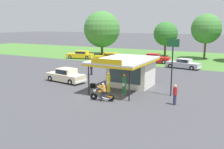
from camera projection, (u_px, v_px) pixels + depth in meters
The scene contains 19 objects.
ground_plane at pixel (104, 96), 23.00m from camera, with size 300.00×300.00×0.00m, color #424247.
grass_verge_strip at pixel (179, 58), 49.06m from camera, with size 120.00×24.00×0.01m, color #477A33.
service_station_kiosk at pixel (129, 70), 26.17m from camera, with size 4.97×7.41×3.54m.
gas_pump_nearside at pixel (109, 83), 24.08m from camera, with size 0.44×0.44×1.96m.
gas_pump_offside at pixel (124, 85), 23.33m from camera, with size 0.44×0.44×1.98m.
motorcycle_with_rider at pixel (103, 93), 21.51m from camera, with size 2.17×0.72×1.58m.
featured_classic_sedan at pixel (66, 76), 28.59m from camera, with size 5.07×2.47×1.55m.
parked_car_back_row_centre_right at pixel (154, 59), 42.68m from camera, with size 5.63×2.35×1.55m.
parked_car_second_row_spare at pixel (183, 64), 37.29m from camera, with size 5.21×2.63×1.43m.
parked_car_back_row_right at pixel (109, 57), 44.13m from camera, with size 5.57×2.69×1.53m.
parked_car_back_row_centre_left at pixel (80, 55), 47.83m from camera, with size 5.44×2.72×1.47m.
bystander_chatting_near_pumps at pixel (143, 71), 30.72m from camera, with size 0.34×0.34×1.56m.
bystander_leaning_by_kiosk at pixel (91, 68), 32.41m from camera, with size 0.36×0.36×1.64m.
bystander_admiring_sedan at pixel (175, 94), 20.37m from camera, with size 0.34×0.34×1.69m.
tree_oak_far_left at pixel (165, 34), 50.19m from camera, with size 4.79×4.79×6.96m.
tree_oak_right at pixel (102, 30), 52.41m from camera, with size 7.53×7.53×9.15m.
tree_oak_far_right at pixel (207, 29), 46.24m from camera, with size 5.45×5.45×8.35m.
roadside_pole_sign at pixel (172, 58), 22.42m from camera, with size 1.10×0.12×5.19m.
spare_tire_stack at pixel (93, 85), 26.24m from camera, with size 0.60×0.60×0.36m.
Camera 1 is at (10.95, -19.28, 6.48)m, focal length 40.38 mm.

